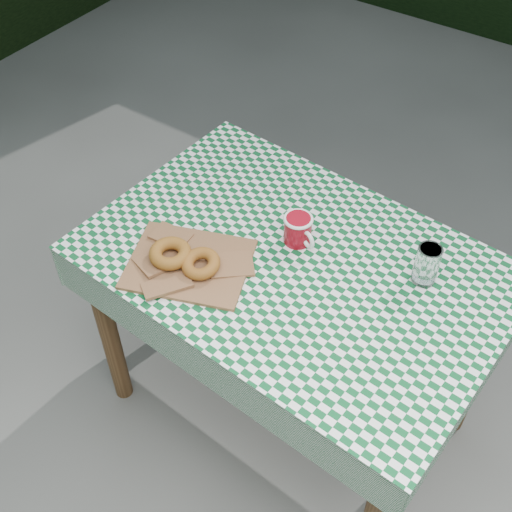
{
  "coord_description": "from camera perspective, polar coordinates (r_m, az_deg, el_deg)",
  "views": [
    {
      "loc": [
        0.43,
        -1.14,
        2.05
      ],
      "look_at": [
        -0.25,
        -0.15,
        0.79
      ],
      "focal_mm": 45.96,
      "sensor_mm": 36.0,
      "label": 1
    }
  ],
  "objects": [
    {
      "name": "coffee_mug",
      "position": [
        1.79,
        3.65,
        2.33
      ],
      "size": [
        0.2,
        0.2,
        0.09
      ],
      "primitive_type": null,
      "rotation": [
        0.0,
        0.0,
        -0.41
      ],
      "color": "maroon",
      "rests_on": "tablecloth"
    },
    {
      "name": "drinking_glass",
      "position": [
        1.73,
        14.63,
        -0.73
      ],
      "size": [
        0.08,
        0.08,
        0.12
      ],
      "primitive_type": "cylinder",
      "rotation": [
        0.0,
        0.0,
        -0.23
      ],
      "color": "white",
      "rests_on": "tablecloth"
    },
    {
      "name": "bagel_back",
      "position": [
        1.72,
        -4.83,
        -0.66
      ],
      "size": [
        0.13,
        0.13,
        0.03
      ],
      "primitive_type": "torus",
      "rotation": [
        0.0,
        0.0,
        -0.29
      ],
      "color": "brown",
      "rests_on": "paper_bag"
    },
    {
      "name": "table",
      "position": [
        2.06,
        2.93,
        -7.67
      ],
      "size": [
        1.16,
        0.81,
        0.75
      ],
      "primitive_type": "cube",
      "rotation": [
        0.0,
        0.0,
        -0.07
      ],
      "color": "#54341D",
      "rests_on": "ground"
    },
    {
      "name": "tablecloth",
      "position": [
        1.77,
        3.39,
        -0.49
      ],
      "size": [
        1.18,
        0.83,
        0.01
      ],
      "primitive_type": "cube",
      "rotation": [
        0.0,
        0.0,
        -0.07
      ],
      "color": "#0B4A23",
      "rests_on": "table"
    },
    {
      "name": "paper_bag",
      "position": [
        1.76,
        -5.86,
        -0.63
      ],
      "size": [
        0.39,
        0.35,
        0.02
      ],
      "primitive_type": "cube",
      "rotation": [
        0.0,
        0.0,
        0.36
      ],
      "color": "olive",
      "rests_on": "tablecloth"
    },
    {
      "name": "bagel_front",
      "position": [
        1.75,
        -7.48,
        0.23
      ],
      "size": [
        0.14,
        0.14,
        0.04
      ],
      "primitive_type": "torus",
      "rotation": [
        0.0,
        0.0,
        -0.29
      ],
      "color": "brown",
      "rests_on": "paper_bag"
    },
    {
      "name": "ground",
      "position": [
        2.38,
        7.14,
        -13.4
      ],
      "size": [
        60.0,
        60.0,
        0.0
      ],
      "primitive_type": "plane",
      "color": "#4F4F4A",
      "rests_on": "ground"
    }
  ]
}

